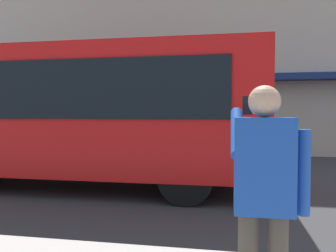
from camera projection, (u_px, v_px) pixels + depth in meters
ground_plane at (225, 191)px, 7.15m from camera, size 60.00×60.00×0.00m
building_facade_far at (229, 5)px, 13.60m from camera, size 28.00×1.55×12.00m
red_bus at (59, 112)px, 7.63m from camera, size 9.05×2.54×3.08m
pedestrian_photographer at (264, 188)px, 2.34m from camera, size 0.53×0.52×1.70m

